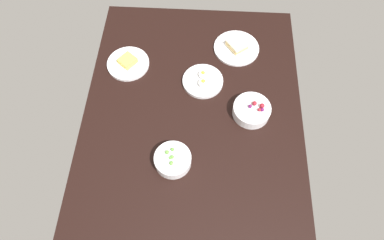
{
  "coord_description": "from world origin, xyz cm",
  "views": [
    {
      "loc": [
        -66.97,
        -3.71,
        127.3
      ],
      "look_at": [
        0.0,
        0.0,
        6.0
      ],
      "focal_mm": 32.07,
      "sensor_mm": 36.0,
      "label": 1
    }
  ],
  "objects_px": {
    "plate_eggs": "(203,81)",
    "plate_sandwich": "(237,47)",
    "bowl_peas": "(173,160)",
    "bowl_berries": "(252,110)",
    "plate_cheese": "(128,63)"
  },
  "relations": [
    {
      "from": "bowl_peas",
      "to": "bowl_berries",
      "type": "height_order",
      "value": "bowl_berries"
    },
    {
      "from": "plate_sandwich",
      "to": "plate_eggs",
      "type": "distance_m",
      "value": 0.25
    },
    {
      "from": "bowl_peas",
      "to": "plate_cheese",
      "type": "height_order",
      "value": "bowl_peas"
    },
    {
      "from": "plate_cheese",
      "to": "bowl_berries",
      "type": "bearing_deg",
      "value": -112.43
    },
    {
      "from": "bowl_berries",
      "to": "plate_cheese",
      "type": "distance_m",
      "value": 0.59
    },
    {
      "from": "plate_sandwich",
      "to": "bowl_berries",
      "type": "relative_size",
      "value": 1.35
    },
    {
      "from": "bowl_peas",
      "to": "plate_eggs",
      "type": "bearing_deg",
      "value": -14.61
    },
    {
      "from": "bowl_peas",
      "to": "plate_eggs",
      "type": "height_order",
      "value": "bowl_peas"
    },
    {
      "from": "plate_sandwich",
      "to": "plate_eggs",
      "type": "relative_size",
      "value": 1.18
    },
    {
      "from": "plate_eggs",
      "to": "plate_sandwich",
      "type": "bearing_deg",
      "value": -36.79
    },
    {
      "from": "bowl_berries",
      "to": "plate_eggs",
      "type": "height_order",
      "value": "bowl_berries"
    },
    {
      "from": "bowl_berries",
      "to": "plate_sandwich",
      "type": "bearing_deg",
      "value": 9.49
    },
    {
      "from": "plate_cheese",
      "to": "bowl_peas",
      "type": "bearing_deg",
      "value": -152.43
    },
    {
      "from": "plate_cheese",
      "to": "plate_eggs",
      "type": "relative_size",
      "value": 1.07
    },
    {
      "from": "bowl_berries",
      "to": "plate_cheese",
      "type": "height_order",
      "value": "bowl_berries"
    }
  ]
}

